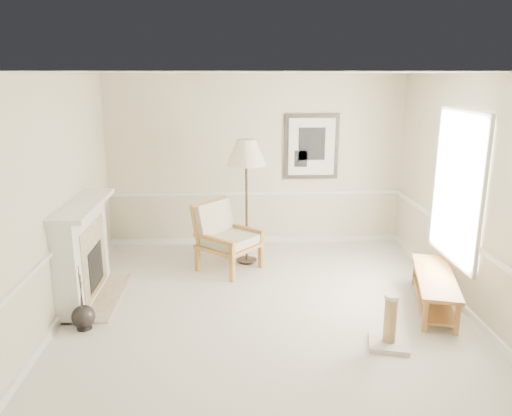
% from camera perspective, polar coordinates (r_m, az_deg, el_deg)
% --- Properties ---
extents(ground, '(5.50, 5.50, 0.00)m').
position_cam_1_polar(ground, '(6.33, 1.15, -12.06)').
color(ground, silver).
rests_on(ground, ground).
extents(room, '(5.04, 5.54, 2.92)m').
position_cam_1_polar(room, '(5.81, 2.55, 4.95)').
color(room, beige).
rests_on(room, ground).
extents(fireplace, '(0.64, 1.64, 1.31)m').
position_cam_1_polar(fireplace, '(6.89, -19.11, -4.82)').
color(fireplace, white).
rests_on(fireplace, ground).
extents(floor_vase, '(0.27, 0.27, 0.80)m').
position_cam_1_polar(floor_vase, '(6.27, -19.12, -11.73)').
color(floor_vase, black).
rests_on(floor_vase, ground).
extents(armchair, '(1.13, 1.12, 1.03)m').
position_cam_1_polar(armchair, '(7.58, -3.76, -2.89)').
color(armchair, '#AE6E38').
rests_on(armchair, ground).
extents(floor_lamp, '(0.72, 0.72, 1.94)m').
position_cam_1_polar(floor_lamp, '(7.54, -1.11, 5.98)').
color(floor_lamp, black).
rests_on(floor_lamp, ground).
extents(bench, '(0.84, 1.58, 0.43)m').
position_cam_1_polar(bench, '(6.78, 19.74, -8.37)').
color(bench, '#AE6E38').
rests_on(bench, ground).
extents(scratching_post, '(0.51, 0.51, 0.60)m').
position_cam_1_polar(scratching_post, '(5.78, 15.01, -13.29)').
color(scratching_post, silver).
rests_on(scratching_post, ground).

